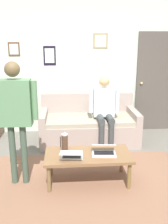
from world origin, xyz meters
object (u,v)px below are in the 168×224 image
coffee_table (88,157)px  person_standing (15,109)px  interior_door (156,83)px  french_press (65,142)px  person_seated (104,107)px  couch (89,126)px  laptop_left (72,155)px  laptop_center (104,151)px

coffee_table → person_standing: person_standing is taller
interior_door → french_press: (1.92, 1.88, -0.49)m
french_press → person_seated: bearing=-123.9°
person_standing → coffee_table: bearing=177.5°
coffee_table → person_standing: bearing=-2.5°
person_seated → couch: bearing=-41.2°
interior_door → person_standing: (2.54, 2.00, 0.03)m
coffee_table → couch: bearing=-95.8°
laptop_left → laptop_center: bearing=-166.5°
couch → french_press: bearing=70.4°
coffee_table → laptop_left: (0.22, 0.11, 0.09)m
coffee_table → person_seated: (-0.41, -1.23, 0.36)m
laptop_left → laptop_center: (-0.44, -0.11, -0.00)m
interior_door → couch: 1.73m
laptop_center → french_press: french_press is taller
laptop_left → laptop_center: laptop_center is taller
interior_door → laptop_center: (1.39, 2.04, -0.57)m
interior_door → couch: interior_door is taller
laptop_center → french_press: 0.56m
laptop_left → person_seated: (-0.63, -1.34, 0.27)m
french_press → coffee_table: bearing=152.6°
french_press → person_standing: size_ratio=0.16×
french_press → person_standing: bearing=11.1°
laptop_center → person_standing: person_standing is taller
interior_door → coffee_table: size_ratio=1.76×
french_press → couch: bearing=-109.6°
interior_door → person_standing: interior_door is taller
interior_door → person_seated: size_ratio=1.60×
person_standing → person_seated: 1.82m
person_standing → laptop_center: bearing=178.0°
coffee_table → laptop_center: size_ratio=3.42×
laptop_left → person_standing: (0.71, -0.15, 0.60)m
interior_door → person_seated: interior_door is taller
french_press → person_standing: (0.62, 0.12, 0.53)m
laptop_left → interior_door: bearing=-130.4°
laptop_center → interior_door: bearing=-124.2°
laptop_left → french_press: 0.29m
laptop_left → laptop_center: size_ratio=1.01×
laptop_center → person_seated: size_ratio=0.27×
interior_door → coffee_table: bearing=51.8°
interior_door → laptop_left: interior_door is taller
couch → french_press: (0.46, 1.30, 0.23)m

